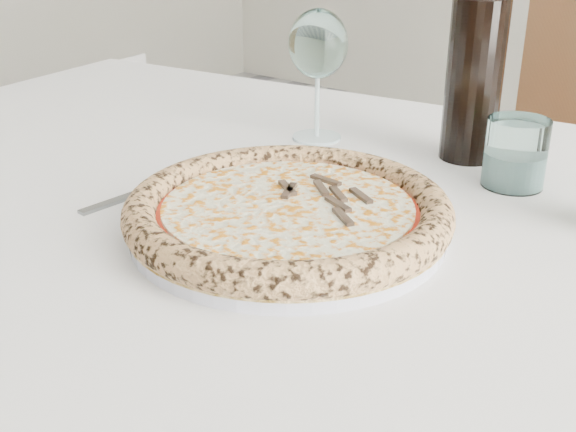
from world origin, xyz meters
name	(u,v)px	position (x,y,z in m)	size (l,w,h in m)	color
dining_table	(339,265)	(0.25, 0.05, 0.68)	(1.70, 1.13, 0.76)	brown
chair_far	(557,178)	(0.24, 0.89, 0.53)	(0.56, 0.56, 0.93)	brown
plate	(288,226)	(0.25, -0.05, 0.76)	(0.33, 0.33, 0.02)	white
pizza	(288,210)	(0.25, -0.05, 0.78)	(0.34, 0.34, 0.04)	#D8B574
fork	(146,190)	(0.04, -0.06, 0.76)	(0.02, 0.19, 0.00)	slate
wine_glass	(318,47)	(0.08, 0.23, 0.89)	(0.08, 0.08, 0.19)	white
tumbler	(515,158)	(0.38, 0.23, 0.79)	(0.07, 0.07, 0.08)	silver
wine_bottle	(476,63)	(0.29, 0.29, 0.88)	(0.07, 0.07, 0.30)	black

